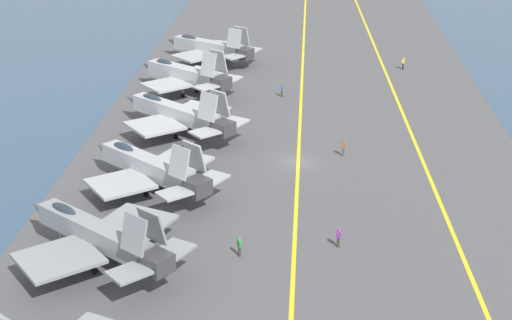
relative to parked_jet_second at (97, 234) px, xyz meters
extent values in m
plane|color=#334C66|center=(22.35, -15.58, -3.08)|extent=(2000.00, 2000.00, 0.00)
cube|color=#4C4C4F|center=(22.35, -15.58, -2.88)|extent=(197.64, 47.89, 0.40)
cube|color=yellow|center=(22.35, -28.75, -2.68)|extent=(177.79, 6.13, 0.01)
cube|color=yellow|center=(22.35, -15.58, -2.68)|extent=(177.88, 0.36, 0.01)
cube|color=gray|center=(0.23, 0.31, 0.03)|extent=(8.74, 10.93, 1.70)
cone|color=#5B5E60|center=(4.52, 6.08, 0.03)|extent=(2.69, 2.84, 1.62)
cube|color=#38383A|center=(-4.15, -5.58, 0.03)|extent=(2.77, 2.78, 1.45)
ellipsoid|color=#232D38|center=(2.48, 3.33, 0.84)|extent=(2.55, 2.97, 0.94)
cube|color=gray|center=(-3.01, 2.21, -0.52)|extent=(7.79, 7.85, 0.28)
cube|color=gray|center=(2.98, -2.25, -0.52)|extent=(7.38, 7.15, 0.28)
cube|color=gray|center=(-4.07, -3.98, 2.29)|extent=(2.10, 2.40, 2.79)
cube|color=gray|center=(-2.64, -5.04, 2.29)|extent=(2.10, 2.40, 2.79)
cube|color=gray|center=(-5.66, -3.84, 0.03)|extent=(3.62, 3.64, 0.20)
cube|color=gray|center=(-2.05, -6.52, 0.03)|extent=(3.55, 3.35, 0.20)
cylinder|color=#B2B2B7|center=(2.98, 4.00, -1.75)|extent=(0.16, 0.16, 1.86)
cylinder|color=black|center=(2.98, 4.00, -2.38)|extent=(0.53, 0.61, 0.60)
cylinder|color=#B2B2B7|center=(-1.47, 0.02, -1.75)|extent=(0.16, 0.16, 1.86)
cylinder|color=black|center=(-1.47, 0.02, -2.38)|extent=(0.53, 0.61, 0.60)
cylinder|color=#B2B2B7|center=(0.44, -1.40, -1.75)|extent=(0.16, 0.16, 1.86)
cylinder|color=black|center=(0.44, -1.40, -2.38)|extent=(0.53, 0.61, 0.60)
cube|color=#9EA3A8|center=(14.51, -1.17, -0.23)|extent=(9.02, 10.35, 1.80)
cone|color=#5B5E60|center=(18.95, 4.18, -0.23)|extent=(2.76, 2.83, 1.71)
cube|color=#38383A|center=(9.98, -6.64, -0.23)|extent=(2.83, 2.81, 1.53)
ellipsoid|color=#232D38|center=(16.83, 1.63, 0.62)|extent=(2.62, 2.87, 0.99)
cube|color=#9EA3A8|center=(11.50, 0.81, -0.82)|extent=(7.34, 7.38, 0.28)
cube|color=#9EA3A8|center=(17.01, -3.77, -0.82)|extent=(7.07, 6.98, 0.28)
cube|color=#9EA3A8|center=(10.07, -5.04, 2.11)|extent=(2.13, 2.31, 2.84)
cube|color=#9EA3A8|center=(11.53, -6.25, 2.11)|extent=(2.13, 2.31, 2.84)
cube|color=#9EA3A8|center=(8.51, -4.80, -0.23)|extent=(3.54, 3.60, 0.20)
cube|color=#9EA3A8|center=(12.06, -7.74, -0.23)|extent=(3.55, 3.35, 0.20)
cylinder|color=#B2B2B7|center=(17.35, 2.25, -1.91)|extent=(0.16, 0.16, 1.55)
cylinder|color=black|center=(17.35, 2.25, -2.38)|extent=(0.55, 0.60, 0.60)
cylinder|color=#B2B2B7|center=(12.77, -1.30, -1.91)|extent=(0.16, 0.16, 1.55)
cylinder|color=black|center=(12.77, -1.30, -2.38)|extent=(0.55, 0.60, 0.60)
cylinder|color=#B2B2B7|center=(14.71, -2.91, -1.91)|extent=(0.16, 0.16, 1.55)
cylinder|color=black|center=(14.71, -2.91, -2.38)|extent=(0.55, 0.60, 0.60)
cube|color=#A8AAAF|center=(29.93, -1.34, -0.15)|extent=(9.36, 11.22, 1.72)
cone|color=#5B5E60|center=(34.59, 4.56, -0.15)|extent=(2.80, 2.94, 1.64)
cube|color=#38383A|center=(25.17, -7.38, -0.15)|extent=(2.86, 2.87, 1.47)
ellipsoid|color=#232D38|center=(32.37, 1.75, 0.67)|extent=(2.69, 3.06, 0.95)
cube|color=#A8AAAF|center=(26.95, 0.46, -0.71)|extent=(7.60, 7.52, 0.28)
cube|color=#A8AAAF|center=(32.38, -3.82, -0.71)|extent=(7.02, 7.23, 0.28)
cube|color=#A8AAAF|center=(25.33, -5.72, 2.20)|extent=(2.23, 2.49, 2.93)
cube|color=#A8AAAF|center=(26.75, -6.84, 2.20)|extent=(2.23, 2.49, 2.93)
cube|color=#A8AAAF|center=(23.72, -5.56, -0.15)|extent=(3.69, 3.72, 0.20)
cube|color=#A8AAAF|center=(27.27, -8.37, -0.15)|extent=(3.62, 3.48, 0.20)
cylinder|color=#B2B2B7|center=(32.91, 2.44, -1.85)|extent=(0.16, 0.16, 1.67)
cylinder|color=black|center=(32.91, 2.44, -2.38)|extent=(0.54, 0.61, 0.60)
cylinder|color=#B2B2B7|center=(28.17, -1.62, -1.85)|extent=(0.16, 0.16, 1.67)
cylinder|color=black|center=(28.17, -1.62, -2.38)|extent=(0.54, 0.61, 0.60)
cylinder|color=#B2B2B7|center=(30.07, -3.11, -1.85)|extent=(0.16, 0.16, 1.67)
cylinder|color=black|center=(30.07, -3.11, -2.38)|extent=(0.54, 0.61, 0.60)
cube|color=#A8AAAF|center=(44.83, 0.05, 0.02)|extent=(8.09, 10.36, 1.89)
cone|color=#5B5E60|center=(48.64, 5.44, 0.02)|extent=(2.71, 2.79, 1.80)
cube|color=#38383A|center=(40.94, -5.46, 0.02)|extent=(2.84, 2.76, 1.61)
ellipsoid|color=#232D38|center=(46.82, 2.87, 0.92)|extent=(2.44, 2.86, 1.04)
cube|color=#A8AAAF|center=(41.77, 1.74, -0.59)|extent=(7.02, 7.03, 0.28)
cube|color=#A8AAAF|center=(47.45, -2.27, -0.59)|extent=(6.49, 6.40, 0.28)
cube|color=#A8AAAF|center=(40.84, -3.89, 2.51)|extent=(2.00, 2.29, 3.02)
cube|color=#A8AAAF|center=(42.46, -5.03, 2.51)|extent=(2.00, 2.29, 3.02)
cube|color=#A8AAAF|center=(39.29, -3.73, 0.02)|extent=(3.50, 3.50, 0.20)
cube|color=#A8AAAF|center=(43.12, -6.44, 0.02)|extent=(3.45, 3.14, 0.20)
cylinder|color=#B2B2B7|center=(47.26, 3.49, -1.80)|extent=(0.16, 0.16, 1.76)
cylinder|color=black|center=(47.26, 3.49, -2.38)|extent=(0.53, 0.62, 0.60)
cylinder|color=#B2B2B7|center=(43.09, -0.13, -1.80)|extent=(0.16, 0.16, 1.76)
cylinder|color=black|center=(43.09, -0.13, -2.38)|extent=(0.53, 0.62, 0.60)
cylinder|color=#B2B2B7|center=(45.25, -1.66, -1.80)|extent=(0.16, 0.16, 1.76)
cylinder|color=black|center=(45.25, -1.66, -2.38)|extent=(0.53, 0.62, 0.60)
cube|color=#9EA3A8|center=(60.62, -1.21, -0.36)|extent=(7.61, 11.01, 1.79)
cone|color=#5B5E60|center=(64.15, 4.66, -0.36)|extent=(2.61, 2.79, 1.71)
cube|color=#38383A|center=(57.01, -7.20, -0.36)|extent=(2.75, 2.70, 1.53)
ellipsoid|color=#232D38|center=(62.47, 1.86, 0.49)|extent=(2.32, 2.96, 0.99)
cube|color=#9EA3A8|center=(57.38, 0.28, -0.94)|extent=(7.33, 7.33, 0.28)
cube|color=#9EA3A8|center=(63.44, -3.37, -0.94)|extent=(6.54, 6.42, 0.28)
cube|color=#9EA3A8|center=(56.86, -5.63, 1.94)|extent=(1.90, 2.36, 2.77)
cube|color=#9EA3A8|center=(58.47, -6.60, 1.94)|extent=(1.90, 2.36, 2.77)
cube|color=#9EA3A8|center=(55.28, -5.61, -0.36)|extent=(3.57, 3.52, 0.20)
cube|color=#9EA3A8|center=(59.22, -7.98, -0.36)|extent=(3.41, 3.09, 0.20)
cylinder|color=#B2B2B7|center=(62.88, 2.54, -1.97)|extent=(0.16, 0.16, 1.43)
cylinder|color=black|center=(62.88, 2.54, -2.38)|extent=(0.50, 0.63, 0.60)
cylinder|color=#B2B2B7|center=(58.93, -1.58, -1.97)|extent=(0.16, 0.16, 1.43)
cylinder|color=black|center=(58.93, -1.58, -2.38)|extent=(0.50, 0.63, 0.60)
cylinder|color=#B2B2B7|center=(61.08, -2.88, -1.97)|extent=(0.16, 0.16, 1.43)
cylinder|color=black|center=(61.08, -2.88, -2.38)|extent=(0.50, 0.63, 0.60)
cylinder|color=#383328|center=(2.02, -11.14, -2.24)|extent=(0.24, 0.24, 0.89)
cube|color=green|center=(2.02, -11.14, -1.52)|extent=(0.46, 0.44, 0.54)
sphere|color=tan|center=(2.02, -11.14, -1.12)|extent=(0.22, 0.22, 0.22)
sphere|color=green|center=(2.02, -11.14, -1.06)|extent=(0.24, 0.24, 0.24)
cylinder|color=#383328|center=(4.13, -19.24, -2.25)|extent=(0.24, 0.24, 0.88)
cube|color=purple|center=(4.13, -19.24, -1.53)|extent=(0.36, 0.44, 0.55)
sphere|color=tan|center=(4.13, -19.24, -1.12)|extent=(0.22, 0.22, 0.22)
sphere|color=purple|center=(4.13, -19.24, -1.06)|extent=(0.24, 0.24, 0.24)
cylinder|color=#383328|center=(44.36, -13.04, -2.28)|extent=(0.24, 0.24, 0.81)
cube|color=#284CB2|center=(44.36, -13.04, -1.61)|extent=(0.39, 0.27, 0.53)
sphere|color=#9E7051|center=(44.36, -13.04, -1.22)|extent=(0.22, 0.22, 0.22)
sphere|color=#284CB2|center=(44.36, -13.04, -1.16)|extent=(0.24, 0.24, 0.24)
cylinder|color=#232328|center=(58.45, -30.30, -2.22)|extent=(0.24, 0.24, 0.93)
cube|color=yellow|center=(58.45, -30.30, -1.49)|extent=(0.31, 0.41, 0.54)
sphere|color=beige|center=(58.45, -30.30, -1.08)|extent=(0.22, 0.22, 0.22)
sphere|color=yellow|center=(58.45, -30.30, -1.02)|extent=(0.24, 0.24, 0.24)
cylinder|color=#4C473D|center=(24.28, -20.37, -2.21)|extent=(0.24, 0.24, 0.94)
cube|color=brown|center=(24.28, -20.37, -1.44)|extent=(0.27, 0.39, 0.60)
sphere|color=beige|center=(24.28, -20.37, -1.01)|extent=(0.22, 0.22, 0.22)
sphere|color=brown|center=(24.28, -20.37, -0.95)|extent=(0.24, 0.24, 0.24)
camera|label=1|loc=(-53.90, -16.25, 29.30)|focal=55.00mm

